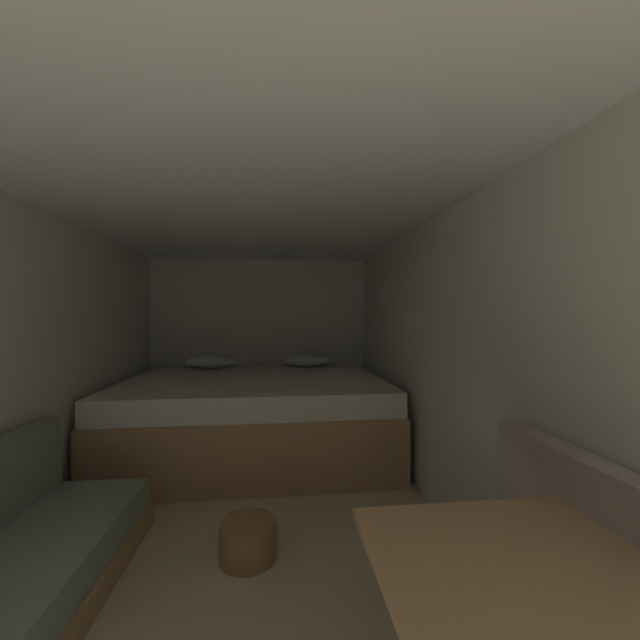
{
  "coord_description": "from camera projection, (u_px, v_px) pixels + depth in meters",
  "views": [
    {
      "loc": [
        0.21,
        -0.43,
        1.37
      ],
      "look_at": [
        0.55,
        2.55,
        1.33
      ],
      "focal_mm": 21.1,
      "sensor_mm": 36.0,
      "label": 1
    }
  ],
  "objects": [
    {
      "name": "ceiling_slab",
      "position": [
        242.0,
        194.0,
        2.21
      ],
      "size": [
        2.71,
        4.85,
        0.05
      ],
      "primitive_type": "cube",
      "color": "white",
      "rests_on": "wall_left"
    },
    {
      "name": "wall_right",
      "position": [
        455.0,
        369.0,
        2.38
      ],
      "size": [
        0.05,
        4.85,
        2.06
      ],
      "primitive_type": "cube",
      "color": "silver",
      "rests_on": "ground"
    },
    {
      "name": "wall_back",
      "position": [
        260.0,
        342.0,
        4.66
      ],
      "size": [
        2.71,
        0.05,
        2.06
      ],
      "primitive_type": "cube",
      "color": "silver",
      "rests_on": "ground"
    },
    {
      "name": "wicker_basket",
      "position": [
        248.0,
        540.0,
        2.11
      ],
      "size": [
        0.31,
        0.31,
        0.21
      ],
      "color": "olive",
      "rests_on": "ground"
    },
    {
      "name": "dinette_table",
      "position": [
        535.0,
        604.0,
        0.94
      ],
      "size": [
        0.79,
        0.7,
        0.73
      ],
      "color": "tan",
      "rests_on": "ground"
    },
    {
      "name": "bed",
      "position": [
        256.0,
        415.0,
        3.71
      ],
      "size": [
        2.49,
        1.81,
        0.9
      ],
      "color": "tan",
      "rests_on": "ground"
    },
    {
      "name": "ground_plane",
      "position": [
        243.0,
        545.0,
        2.24
      ],
      "size": [
        6.85,
        6.85,
        0.0
      ],
      "primitive_type": "plane",
      "color": "beige"
    }
  ]
}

